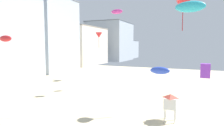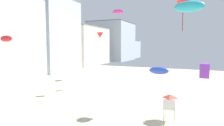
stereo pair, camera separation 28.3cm
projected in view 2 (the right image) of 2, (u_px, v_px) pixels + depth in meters
The scene contains 12 objects.
boardwalk_hotel_mid at pixel (48, 35), 53.65m from camera, with size 13.16×13.57×19.67m.
boardwalk_hotel_far at pixel (86, 46), 71.72m from camera, with size 10.41×19.26×13.72m.
boardwalk_hotel_distant at pixel (112, 41), 92.49m from camera, with size 17.44×19.79×17.91m.
boardwalk_hotel_furthest at pixel (126, 49), 110.67m from camera, with size 12.95×15.16×9.97m.
lifeguard_stand at pixel (170, 102), 17.88m from camera, with size 1.10×1.10×2.55m.
kite_cyan_parafoil at pixel (189, 6), 14.05m from camera, with size 2.10×0.58×0.82m.
kite_purple_box at pixel (204, 71), 14.58m from camera, with size 0.68×0.68×1.07m.
kite_red_delta at pixel (183, 6), 20.13m from camera, with size 1.37×1.37×3.12m.
kite_red_delta_3 at pixel (100, 35), 39.88m from camera, with size 1.39×1.39×3.15m.
kite_blue_parafoil at pixel (159, 71), 15.24m from camera, with size 1.52×0.42×0.59m.
kite_red_parafoil at pixel (6, 39), 22.35m from camera, with size 1.89×0.52×0.73m.
kite_magenta_parafoil_2 at pixel (118, 12), 41.55m from camera, with size 2.59×0.72×1.01m.
Camera 2 is at (12.36, -0.94, 7.00)m, focal length 31.15 mm.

